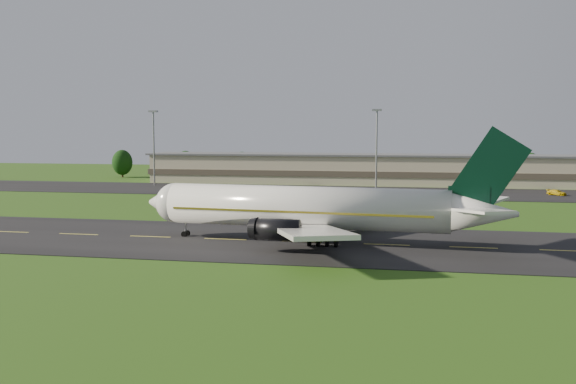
% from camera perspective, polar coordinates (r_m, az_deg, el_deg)
% --- Properties ---
extents(ground, '(360.00, 360.00, 0.00)m').
position_cam_1_polar(ground, '(86.42, 1.43, -4.51)').
color(ground, '#264711').
rests_on(ground, ground).
extents(taxiway, '(220.00, 30.00, 0.10)m').
position_cam_1_polar(taxiway, '(86.41, 1.43, -4.48)').
color(taxiway, black).
rests_on(taxiway, ground).
extents(apron, '(260.00, 30.00, 0.10)m').
position_cam_1_polar(apron, '(157.26, 5.84, 0.02)').
color(apron, black).
rests_on(apron, ground).
extents(airliner, '(51.28, 42.04, 15.57)m').
position_cam_1_polar(airliner, '(85.50, 2.10, -1.46)').
color(airliner, white).
rests_on(airliner, ground).
extents(terminal, '(145.00, 16.00, 8.40)m').
position_cam_1_polar(terminal, '(180.59, 8.58, 1.95)').
color(terminal, '#B5AB8A').
rests_on(terminal, ground).
extents(light_mast_west, '(2.40, 1.20, 20.35)m').
position_cam_1_polar(light_mast_west, '(177.95, -11.85, 4.66)').
color(light_mast_west, gray).
rests_on(light_mast_west, ground).
extents(light_mast_centre, '(2.40, 1.20, 20.35)m').
position_cam_1_polar(light_mast_centre, '(164.17, 7.89, 4.66)').
color(light_mast_centre, gray).
rests_on(light_mast_centre, ground).
extents(tree_line, '(200.07, 9.62, 11.10)m').
position_cam_1_polar(tree_line, '(191.92, 17.53, 2.28)').
color(tree_line, black).
rests_on(tree_line, ground).
extents(service_vehicle_a, '(2.54, 4.48, 1.44)m').
position_cam_1_polar(service_vehicle_a, '(161.19, -6.02, 0.43)').
color(service_vehicle_a, '#E7A90D').
rests_on(service_vehicle_a, apron).
extents(service_vehicle_b, '(3.81, 1.95, 1.20)m').
position_cam_1_polar(service_vehicle_b, '(156.23, 0.95, 0.25)').
color(service_vehicle_b, '#970B0A').
rests_on(service_vehicle_b, apron).
extents(service_vehicle_c, '(4.45, 5.58, 1.41)m').
position_cam_1_polar(service_vehicle_c, '(152.48, 14.92, -0.02)').
color(service_vehicle_c, silver).
rests_on(service_vehicle_c, apron).
extents(service_vehicle_d, '(4.57, 4.18, 1.28)m').
position_cam_1_polar(service_vehicle_d, '(159.90, 22.78, -0.04)').
color(service_vehicle_d, gold).
rests_on(service_vehicle_d, apron).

